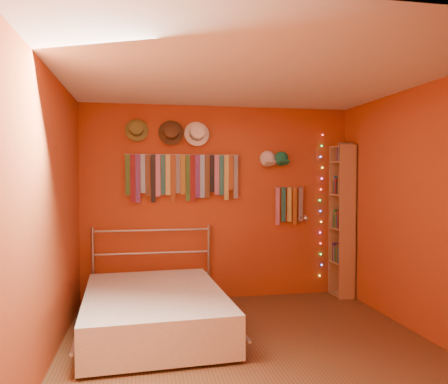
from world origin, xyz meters
TOP-DOWN VIEW (x-y plane):
  - ground at (0.00, 0.00)m, footprint 3.50×3.50m
  - back_wall at (0.00, 1.75)m, footprint 3.50×0.02m
  - right_wall at (1.75, 0.00)m, footprint 0.02×3.50m
  - left_wall at (-1.75, 0.00)m, footprint 0.02×3.50m
  - ceiling at (0.00, 0.00)m, footprint 3.50×3.50m
  - tie_rack at (-0.48, 1.68)m, footprint 1.45×0.03m
  - small_tie_rack at (0.93, 1.69)m, footprint 0.40×0.03m
  - fedora_olive at (-1.05, 1.65)m, footprint 0.28×0.15m
  - fedora_brown at (-0.62, 1.65)m, footprint 0.32×0.17m
  - fedora_white at (-0.30, 1.65)m, footprint 0.32×0.17m
  - cap_white at (0.64, 1.70)m, footprint 0.20×0.25m
  - cap_green at (0.83, 1.70)m, footprint 0.18×0.23m
  - fairy_lights at (1.39, 1.71)m, footprint 0.06×0.02m
  - reading_lamp at (1.09, 1.53)m, footprint 0.07×0.29m
  - bookshelf at (1.66, 1.53)m, footprint 0.25×0.34m
  - bed at (-0.87, 0.63)m, footprint 1.57×2.05m

SIDE VIEW (x-z plane):
  - ground at x=0.00m, z-range 0.00..0.00m
  - bed at x=-0.87m, z-range -0.26..0.71m
  - bookshelf at x=1.66m, z-range 0.02..2.02m
  - reading_lamp at x=1.09m, z-range 1.01..1.09m
  - fairy_lights at x=1.39m, z-range 0.23..2.16m
  - small_tie_rack at x=0.93m, z-range 0.97..1.47m
  - back_wall at x=0.00m, z-range 0.00..2.50m
  - right_wall at x=1.75m, z-range 0.00..2.50m
  - left_wall at x=-1.75m, z-range 0.00..2.50m
  - tie_rack at x=-0.48m, z-range 1.31..1.91m
  - cap_white at x=0.64m, z-range 1.72..1.92m
  - cap_green at x=0.83m, z-range 1.73..1.92m
  - fedora_white at x=-0.30m, z-range 1.99..2.30m
  - fedora_brown at x=-0.62m, z-range 1.99..2.31m
  - fedora_olive at x=-1.05m, z-range 2.03..2.31m
  - ceiling at x=0.00m, z-range 2.49..2.51m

